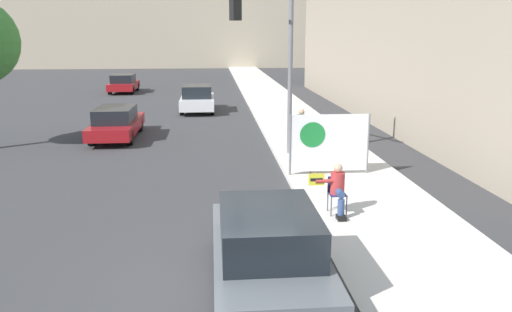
% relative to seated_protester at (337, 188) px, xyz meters
% --- Properties ---
extents(ground_plane, '(160.00, 160.00, 0.00)m').
position_rel_seated_protester_xyz_m(ground_plane, '(-2.62, -3.26, -0.83)').
color(ground_plane, '#38383A').
extents(sidewalk_curb, '(3.56, 90.00, 0.17)m').
position_rel_seated_protester_xyz_m(sidewalk_curb, '(1.10, 11.74, -0.75)').
color(sidewalk_curb, beige).
rests_on(sidewalk_curb, ground_plane).
extents(seated_protester, '(0.92, 0.77, 1.24)m').
position_rel_seated_protester_xyz_m(seated_protester, '(0.00, 0.00, 0.00)').
color(seated_protester, '#474C56').
rests_on(seated_protester, sidewalk_curb).
extents(jogger_on_sidewalk, '(0.34, 0.34, 1.82)m').
position_rel_seated_protester_xyz_m(jogger_on_sidewalk, '(0.20, 3.66, 0.27)').
color(jogger_on_sidewalk, '#756651').
rests_on(jogger_on_sidewalk, sidewalk_curb).
extents(pedestrian_behind, '(0.34, 0.34, 1.70)m').
position_rel_seated_protester_xyz_m(pedestrian_behind, '(0.16, 5.83, 0.19)').
color(pedestrian_behind, '#334775').
rests_on(pedestrian_behind, sidewalk_curb).
extents(protest_banner, '(2.47, 0.06, 1.86)m').
position_rel_seated_protester_xyz_m(protest_banner, '(0.60, 3.50, 0.31)').
color(protest_banner, slate).
rests_on(protest_banner, sidewalk_curb).
extents(traffic_light_pole, '(2.22, 1.99, 5.77)m').
position_rel_seated_protester_xyz_m(traffic_light_pole, '(-0.89, 6.03, 3.17)').
color(traffic_light_pole, slate).
rests_on(traffic_light_pole, sidewalk_curb).
extents(parked_car_curbside, '(1.87, 4.30, 1.51)m').
position_rel_seated_protester_xyz_m(parked_car_curbside, '(-2.02, -3.14, -0.09)').
color(parked_car_curbside, '#565B60').
rests_on(parked_car_curbside, ground_plane).
extents(car_on_road_nearest, '(1.75, 4.67, 1.36)m').
position_rel_seated_protester_xyz_m(car_on_road_nearest, '(-7.02, 10.39, -0.15)').
color(car_on_road_nearest, maroon).
rests_on(car_on_road_nearest, ground_plane).
extents(car_on_road_midblock, '(1.88, 4.26, 1.52)m').
position_rel_seated_protester_xyz_m(car_on_road_midblock, '(-3.76, 17.70, -0.08)').
color(car_on_road_midblock, silver).
rests_on(car_on_road_midblock, ground_plane).
extents(car_on_road_distant, '(1.86, 4.19, 1.38)m').
position_rel_seated_protester_xyz_m(car_on_road_distant, '(-9.61, 27.84, -0.14)').
color(car_on_road_distant, maroon).
rests_on(car_on_road_distant, ground_plane).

